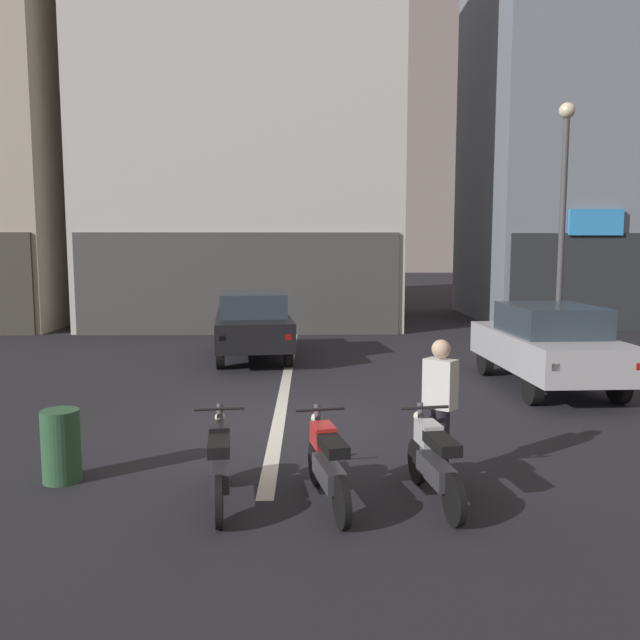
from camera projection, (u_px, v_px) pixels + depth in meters
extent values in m
plane|color=#232328|center=(278.00, 424.00, 9.81)|extent=(120.00, 120.00, 0.00)
cube|color=silver|center=(290.00, 357.00, 15.77)|extent=(0.20, 18.00, 0.01)
cube|color=silver|center=(249.00, 125.00, 23.60)|extent=(10.52, 9.01, 14.61)
cube|color=#454543|center=(237.00, 284.00, 19.72)|extent=(10.10, 0.10, 3.20)
cube|color=gray|center=(598.00, 129.00, 23.81)|extent=(9.05, 7.46, 14.39)
cube|color=#3399F2|center=(596.00, 222.00, 20.38)|extent=(1.76, 0.16, 0.84)
cylinder|color=black|center=(222.00, 339.00, 16.82)|extent=(0.26, 0.66, 0.64)
cylinder|color=black|center=(280.00, 337.00, 17.03)|extent=(0.26, 0.66, 0.64)
cylinder|color=black|center=(220.00, 355.00, 14.27)|extent=(0.26, 0.66, 0.64)
cylinder|color=black|center=(289.00, 353.00, 14.47)|extent=(0.26, 0.66, 0.64)
cube|color=black|center=(253.00, 328.00, 15.60)|extent=(2.24, 4.28, 0.66)
cube|color=#2D3842|center=(253.00, 304.00, 15.38)|extent=(1.77, 2.14, 0.56)
cube|color=red|center=(223.00, 338.00, 13.51)|extent=(0.15, 0.08, 0.12)
cube|color=red|center=(288.00, 337.00, 13.70)|extent=(0.15, 0.08, 0.12)
cylinder|color=black|center=(485.00, 360.00, 13.57)|extent=(0.21, 0.65, 0.64)
cylinder|color=black|center=(556.00, 360.00, 13.66)|extent=(0.21, 0.65, 0.64)
cylinder|color=black|center=(533.00, 387.00, 10.99)|extent=(0.21, 0.65, 0.64)
cylinder|color=black|center=(619.00, 386.00, 11.08)|extent=(0.21, 0.65, 0.64)
cube|color=#B7BABF|center=(546.00, 350.00, 12.28)|extent=(1.93, 4.17, 0.66)
cube|color=#2D3842|center=(551.00, 320.00, 12.06)|extent=(1.63, 2.03, 0.56)
cube|color=red|center=(555.00, 367.00, 10.23)|extent=(0.14, 0.07, 0.12)
cube|color=red|center=(639.00, 366.00, 10.31)|extent=(0.14, 0.07, 0.12)
cylinder|color=black|center=(347.00, 318.00, 21.72)|extent=(0.26, 0.66, 0.64)
cylinder|color=black|center=(303.00, 318.00, 21.88)|extent=(0.26, 0.66, 0.64)
cylinder|color=black|center=(352.00, 311.00, 24.29)|extent=(0.26, 0.66, 0.64)
cylinder|color=black|center=(312.00, 310.00, 24.45)|extent=(0.26, 0.66, 0.64)
cube|color=silver|center=(328.00, 302.00, 23.04)|extent=(2.24, 4.28, 0.66)
cube|color=#2D3842|center=(329.00, 285.00, 23.12)|extent=(1.78, 2.14, 0.56)
cube|color=red|center=(351.00, 297.00, 24.95)|extent=(0.15, 0.08, 0.12)
cube|color=red|center=(316.00, 296.00, 25.10)|extent=(0.15, 0.08, 0.12)
cylinder|color=#47474C|center=(561.00, 244.00, 14.54)|extent=(0.14, 0.14, 5.62)
sphere|color=beige|center=(567.00, 111.00, 14.20)|extent=(0.36, 0.36, 0.36)
cylinder|color=black|center=(221.00, 462.00, 7.29)|extent=(0.13, 0.52, 0.52)
cylinder|color=black|center=(219.00, 502.00, 6.16)|extent=(0.13, 0.52, 0.52)
cube|color=#38383D|center=(220.00, 472.00, 6.66)|extent=(0.29, 0.76, 0.22)
cube|color=black|center=(219.00, 445.00, 6.46)|extent=(0.29, 0.62, 0.12)
cube|color=black|center=(220.00, 435.00, 6.87)|extent=(0.26, 0.38, 0.24)
cylinder|color=#4C4C51|center=(220.00, 435.00, 7.10)|extent=(0.10, 0.24, 0.70)
cylinder|color=black|center=(219.00, 409.00, 6.98)|extent=(0.55, 0.10, 0.04)
sphere|color=silver|center=(220.00, 417.00, 7.20)|extent=(0.12, 0.12, 0.12)
cylinder|color=black|center=(316.00, 463.00, 7.26)|extent=(0.18, 0.52, 0.52)
cylinder|color=black|center=(342.00, 502.00, 6.14)|extent=(0.18, 0.52, 0.52)
cube|color=#38383D|center=(329.00, 473.00, 6.64)|extent=(0.35, 0.76, 0.22)
cube|color=black|center=(332.00, 445.00, 6.45)|extent=(0.34, 0.63, 0.12)
cube|color=red|center=(323.00, 435.00, 6.85)|extent=(0.29, 0.40, 0.24)
cylinder|color=#4C4C51|center=(319.00, 436.00, 7.07)|extent=(0.12, 0.25, 0.70)
cylinder|color=black|center=(320.00, 409.00, 6.96)|extent=(0.55, 0.15, 0.04)
sphere|color=silver|center=(316.00, 418.00, 7.17)|extent=(0.12, 0.12, 0.12)
cylinder|color=black|center=(417.00, 461.00, 7.34)|extent=(0.15, 0.52, 0.52)
cylinder|color=black|center=(454.00, 500.00, 6.21)|extent=(0.15, 0.52, 0.52)
cube|color=#38383D|center=(436.00, 470.00, 6.71)|extent=(0.31, 0.76, 0.22)
cube|color=black|center=(442.00, 443.00, 6.52)|extent=(0.31, 0.63, 0.12)
cube|color=#B2B5BA|center=(428.00, 433.00, 6.92)|extent=(0.27, 0.39, 0.24)
cylinder|color=#4C4C51|center=(422.00, 434.00, 7.15)|extent=(0.10, 0.25, 0.70)
cylinder|color=black|center=(425.00, 408.00, 7.03)|extent=(0.55, 0.12, 0.04)
sphere|color=silver|center=(419.00, 416.00, 7.25)|extent=(0.12, 0.12, 0.12)
cylinder|color=#23232D|center=(439.00, 444.00, 7.44)|extent=(0.24, 0.24, 0.86)
cube|color=silver|center=(440.00, 384.00, 7.36)|extent=(0.42, 0.40, 0.58)
sphere|color=beige|center=(441.00, 349.00, 7.31)|extent=(0.22, 0.22, 0.22)
cylinder|color=#2D5938|center=(61.00, 446.00, 7.37)|extent=(0.44, 0.44, 0.85)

